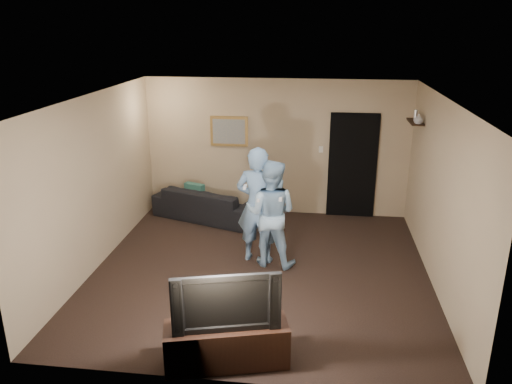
# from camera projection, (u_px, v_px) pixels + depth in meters

# --- Properties ---
(ground) EXTENTS (5.00, 5.00, 0.00)m
(ground) POSITION_uv_depth(u_px,v_px,m) (261.00, 270.00, 7.58)
(ground) COLOR black
(ground) RESTS_ON ground
(ceiling) EXTENTS (5.00, 5.00, 0.04)m
(ceiling) POSITION_uv_depth(u_px,v_px,m) (261.00, 98.00, 6.73)
(ceiling) COLOR silver
(ceiling) RESTS_ON wall_back
(wall_back) EXTENTS (5.00, 0.04, 2.60)m
(wall_back) POSITION_uv_depth(u_px,v_px,m) (276.00, 148.00, 9.50)
(wall_back) COLOR tan
(wall_back) RESTS_ON ground
(wall_front) EXTENTS (5.00, 0.04, 2.60)m
(wall_front) POSITION_uv_depth(u_px,v_px,m) (231.00, 271.00, 4.81)
(wall_front) COLOR tan
(wall_front) RESTS_ON ground
(wall_left) EXTENTS (0.04, 5.00, 2.60)m
(wall_left) POSITION_uv_depth(u_px,v_px,m) (95.00, 182.00, 7.45)
(wall_left) COLOR tan
(wall_left) RESTS_ON ground
(wall_right) EXTENTS (0.04, 5.00, 2.60)m
(wall_right) POSITION_uv_depth(u_px,v_px,m) (441.00, 196.00, 6.86)
(wall_right) COLOR tan
(wall_right) RESTS_ON ground
(sofa) EXTENTS (2.18, 1.41, 0.59)m
(sofa) POSITION_uv_depth(u_px,v_px,m) (207.00, 203.00, 9.51)
(sofa) COLOR black
(sofa) RESTS_ON ground
(throw_pillow) EXTENTS (0.41, 0.26, 0.40)m
(throw_pillow) POSITION_uv_depth(u_px,v_px,m) (195.00, 194.00, 9.48)
(throw_pillow) COLOR #194B44
(throw_pillow) RESTS_ON sofa
(painting_frame) EXTENTS (0.72, 0.05, 0.57)m
(painting_frame) POSITION_uv_depth(u_px,v_px,m) (229.00, 131.00, 9.49)
(painting_frame) COLOR olive
(painting_frame) RESTS_ON wall_back
(painting_canvas) EXTENTS (0.62, 0.01, 0.47)m
(painting_canvas) POSITION_uv_depth(u_px,v_px,m) (229.00, 132.00, 9.46)
(painting_canvas) COLOR slate
(painting_canvas) RESTS_ON painting_frame
(doorway) EXTENTS (0.90, 0.06, 2.00)m
(doorway) POSITION_uv_depth(u_px,v_px,m) (352.00, 166.00, 9.40)
(doorway) COLOR black
(doorway) RESTS_ON ground
(light_switch) EXTENTS (0.08, 0.02, 0.12)m
(light_switch) POSITION_uv_depth(u_px,v_px,m) (321.00, 149.00, 9.38)
(light_switch) COLOR silver
(light_switch) RESTS_ON wall_back
(wall_shelf) EXTENTS (0.20, 0.60, 0.03)m
(wall_shelf) POSITION_uv_depth(u_px,v_px,m) (415.00, 122.00, 8.34)
(wall_shelf) COLOR black
(wall_shelf) RESTS_ON wall_right
(shelf_vase) EXTENTS (0.19, 0.19, 0.16)m
(shelf_vase) POSITION_uv_depth(u_px,v_px,m) (419.00, 119.00, 8.07)
(shelf_vase) COLOR #9E9EA2
(shelf_vase) RESTS_ON wall_shelf
(shelf_figurine) EXTENTS (0.06, 0.06, 0.18)m
(shelf_figurine) POSITION_uv_depth(u_px,v_px,m) (416.00, 115.00, 8.33)
(shelf_figurine) COLOR silver
(shelf_figurine) RESTS_ON wall_shelf
(tv_console) EXTENTS (1.40, 0.76, 0.48)m
(tv_console) POSITION_uv_depth(u_px,v_px,m) (227.00, 344.00, 5.43)
(tv_console) COLOR black
(tv_console) RESTS_ON ground
(television) EXTENTS (1.14, 0.44, 0.66)m
(television) POSITION_uv_depth(u_px,v_px,m) (226.00, 298.00, 5.25)
(television) COLOR black
(television) RESTS_ON tv_console
(wii_player_left) EXTENTS (0.72, 0.55, 1.83)m
(wii_player_left) POSITION_uv_depth(u_px,v_px,m) (258.00, 205.00, 7.62)
(wii_player_left) COLOR #688DB5
(wii_player_left) RESTS_ON ground
(wii_player_right) EXTENTS (0.90, 0.76, 1.66)m
(wii_player_right) POSITION_uv_depth(u_px,v_px,m) (271.00, 213.00, 7.54)
(wii_player_right) COLOR #96BCDB
(wii_player_right) RESTS_ON ground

